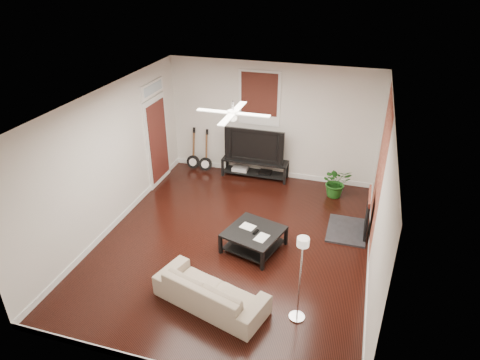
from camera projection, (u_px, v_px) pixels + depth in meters
The scene contains 14 objects.
room at pixel (234, 178), 7.56m from camera, with size 5.01×6.01×2.81m.
brick_accent at pixel (380, 171), 7.78m from camera, with size 0.02×2.20×2.80m, color brown.
fireplace at pixel (357, 213), 8.29m from camera, with size 0.80×1.10×0.92m, color black.
window_back at pixel (259, 98), 9.90m from camera, with size 1.00×0.06×1.30m, color black.
door_left at pixel (157, 133), 9.86m from camera, with size 0.08×1.00×2.50m, color white.
tv_stand at pixel (255, 168), 10.55m from camera, with size 1.62×0.43×0.45m, color black.
tv at pixel (256, 144), 10.26m from camera, with size 1.45×0.19×0.84m, color black.
coffee_table at pixel (254, 240), 7.94m from camera, with size 0.95×0.95×0.40m, color black.
sofa at pixel (211, 291), 6.64m from camera, with size 1.81×0.71×0.53m, color #C7AC95.
floor_lamp at pixel (300, 280), 6.16m from camera, with size 0.24×0.24×1.48m, color silver, non-canonical shape.
potted_plant at pixel (336, 182), 9.63m from camera, with size 0.64×0.56×0.71m, color #1D5919.
guitar_left at pixel (192, 149), 10.79m from camera, with size 0.34×0.24×1.09m, color black, non-canonical shape.
guitar_right at pixel (205, 151), 10.67m from camera, with size 0.34×0.24×1.09m, color black, non-canonical shape.
ceiling_fan at pixel (233, 113), 7.00m from camera, with size 1.24×1.24×0.32m, color white, non-canonical shape.
Camera 1 is at (2.03, -6.39, 4.89)m, focal length 31.93 mm.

